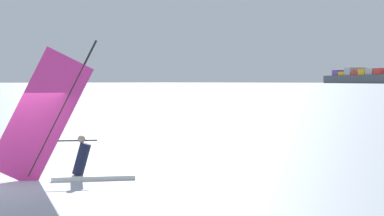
% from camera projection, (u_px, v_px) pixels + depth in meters
% --- Properties ---
extents(ground_plane, '(4000.00, 4000.00, 0.00)m').
position_uv_depth(ground_plane, '(7.00, 185.00, 14.43)').
color(ground_plane, '#9EA8B2').
extents(windsurfer, '(4.02, 1.72, 4.22)m').
position_uv_depth(windsurfer, '(66.00, 143.00, 15.21)').
color(windsurfer, white).
rests_on(windsurfer, ground_plane).
extents(cargo_ship, '(103.33, 212.31, 31.08)m').
position_uv_depth(cargo_ship, '(368.00, 77.00, 693.73)').
color(cargo_ship, '#3F444C').
rests_on(cargo_ship, ground_plane).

